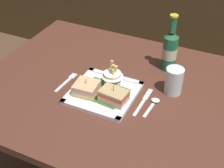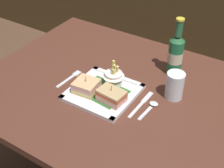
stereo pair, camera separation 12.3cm
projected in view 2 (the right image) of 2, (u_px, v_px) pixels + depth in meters
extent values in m
cube|color=#512B20|center=(121.00, 94.00, 1.28)|extent=(1.17, 0.88, 0.03)
cylinder|color=#4C3319|center=(80.00, 83.00, 1.97)|extent=(0.07, 0.07, 0.73)
cube|color=white|center=(103.00, 93.00, 1.25)|extent=(0.25, 0.25, 0.01)
cube|color=#2E652C|center=(103.00, 91.00, 1.24)|extent=(0.19, 0.15, 0.00)
cube|color=white|center=(86.00, 107.00, 1.16)|extent=(0.25, 0.02, 0.01)
cube|color=white|center=(118.00, 77.00, 1.32)|extent=(0.25, 0.02, 0.01)
cube|color=white|center=(80.00, 82.00, 1.29)|extent=(0.02, 0.25, 0.01)
cube|color=white|center=(128.00, 101.00, 1.19)|extent=(0.02, 0.25, 0.01)
cube|color=tan|center=(87.00, 90.00, 1.25)|extent=(0.10, 0.09, 0.01)
cube|color=#E0D274|center=(86.00, 88.00, 1.24)|extent=(0.10, 0.09, 0.01)
cube|color=tan|center=(86.00, 86.00, 1.23)|extent=(0.10, 0.09, 0.01)
cube|color=pink|center=(86.00, 84.00, 1.23)|extent=(0.10, 0.09, 0.01)
cube|color=tan|center=(86.00, 82.00, 1.22)|extent=(0.10, 0.09, 0.01)
cylinder|color=tan|center=(86.00, 84.00, 1.23)|extent=(0.00, 0.00, 0.07)
cube|color=tan|center=(111.00, 100.00, 1.20)|extent=(0.11, 0.08, 0.01)
cube|color=pink|center=(111.00, 98.00, 1.19)|extent=(0.11, 0.08, 0.01)
cube|color=tan|center=(111.00, 96.00, 1.18)|extent=(0.11, 0.08, 0.01)
cube|color=#D0482C|center=(111.00, 94.00, 1.18)|extent=(0.11, 0.08, 0.01)
cube|color=tan|center=(111.00, 92.00, 1.17)|extent=(0.11, 0.08, 0.01)
cylinder|color=tan|center=(111.00, 93.00, 1.18)|extent=(0.00, 0.00, 0.08)
cylinder|color=white|center=(114.00, 79.00, 1.27)|extent=(0.07, 0.07, 0.06)
cone|color=white|center=(114.00, 74.00, 1.25)|extent=(0.09, 0.09, 0.02)
cube|color=#F3CE68|center=(115.00, 72.00, 1.24)|extent=(0.01, 0.02, 0.07)
cube|color=#E8D382|center=(114.00, 71.00, 1.26)|extent=(0.02, 0.01, 0.05)
cube|color=#E7D463|center=(113.00, 69.00, 1.25)|extent=(0.01, 0.01, 0.08)
cube|color=#ECCE72|center=(117.00, 71.00, 1.25)|extent=(0.02, 0.01, 0.06)
cube|color=#F4D97D|center=(113.00, 75.00, 1.24)|extent=(0.01, 0.01, 0.05)
cylinder|color=#1E6D40|center=(175.00, 57.00, 1.32)|extent=(0.06, 0.06, 0.16)
cone|color=#265C35|center=(178.00, 38.00, 1.27)|extent=(0.06, 0.06, 0.02)
cylinder|color=#26693F|center=(179.00, 28.00, 1.24)|extent=(0.03, 0.03, 0.07)
cylinder|color=gold|center=(180.00, 19.00, 1.22)|extent=(0.03, 0.03, 0.01)
cylinder|color=beige|center=(175.00, 57.00, 1.32)|extent=(0.06, 0.06, 0.05)
cylinder|color=silver|center=(175.00, 85.00, 1.20)|extent=(0.07, 0.07, 0.11)
cylinder|color=silver|center=(174.00, 91.00, 1.22)|extent=(0.06, 0.06, 0.05)
cube|color=silver|center=(66.00, 81.00, 1.31)|extent=(0.02, 0.11, 0.00)
cube|color=silver|center=(77.00, 73.00, 1.36)|extent=(0.03, 0.04, 0.00)
cube|color=silver|center=(136.00, 110.00, 1.17)|extent=(0.01, 0.11, 0.00)
cube|color=silver|center=(147.00, 97.00, 1.23)|extent=(0.02, 0.07, 0.00)
cube|color=silver|center=(145.00, 113.00, 1.16)|extent=(0.02, 0.09, 0.00)
ellipsoid|color=silver|center=(154.00, 104.00, 1.19)|extent=(0.03, 0.03, 0.01)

